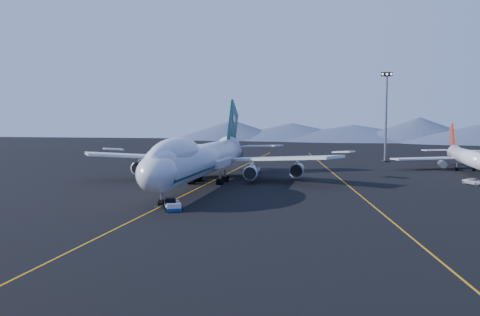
% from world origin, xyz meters
% --- Properties ---
extents(ground, '(500.00, 500.00, 0.00)m').
position_xyz_m(ground, '(0.00, 0.00, 0.00)').
color(ground, black).
rests_on(ground, ground).
extents(taxiway_line_main, '(0.25, 220.00, 0.01)m').
position_xyz_m(taxiway_line_main, '(0.00, 0.00, 0.01)').
color(taxiway_line_main, orange).
rests_on(taxiway_line_main, ground).
extents(taxiway_line_side, '(28.08, 198.09, 0.01)m').
position_xyz_m(taxiway_line_side, '(30.00, 10.00, 0.01)').
color(taxiway_line_side, orange).
rests_on(taxiway_line_side, ground).
extents(boeing_747, '(59.62, 72.43, 19.37)m').
position_xyz_m(boeing_747, '(0.00, 0.03, 5.81)').
color(boeing_747, silver).
rests_on(boeing_747, ground).
extents(pushback_tug, '(3.94, 5.11, 1.99)m').
position_xyz_m(pushback_tug, '(3.00, -29.77, 0.63)').
color(pushback_tug, silver).
rests_on(pushback_tug, ground).
extents(second_jet, '(39.62, 44.76, 12.74)m').
position_xyz_m(second_jet, '(62.21, 43.61, 3.85)').
color(second_jet, silver).
rests_on(second_jet, ground).
extents(service_van, '(4.87, 5.20, 1.36)m').
position_xyz_m(service_van, '(57.33, 12.82, 0.68)').
color(service_van, silver).
rests_on(service_van, ground).
extents(floodlight_mast, '(3.61, 2.71, 29.23)m').
position_xyz_m(floodlight_mast, '(43.19, 71.46, 14.81)').
color(floodlight_mast, black).
rests_on(floodlight_mast, ground).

